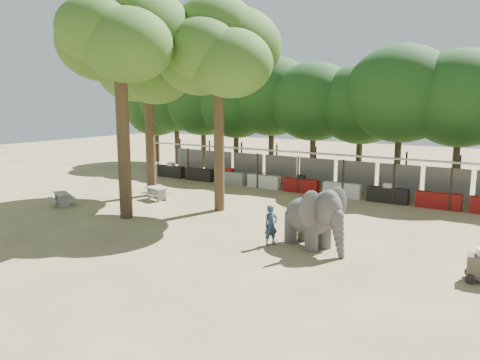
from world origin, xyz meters
The scene contains 10 objects.
ground centered at (0.00, 0.00, 0.00)m, with size 100.00×100.00×0.00m, color brown.
vendor_stalls centered at (0.00, 13.84, 1.18)m, with size 28.00×2.99×2.80m.
yard_tree_left centered at (-9.13, 7.19, 8.20)m, with size 7.10×6.90×11.02m.
yard_tree_center centered at (-6.13, 2.19, 9.21)m, with size 7.10×6.90×12.04m.
yard_tree_back centered at (-3.13, 6.19, 8.54)m, with size 7.10×6.90×11.36m.
backdrop_trees centered at (0.00, 19.00, 5.51)m, with size 46.46×5.95×8.33m.
elephant centered at (4.10, 2.71, 1.27)m, with size 3.40×2.68×2.54m.
handler centered at (2.47, 2.03, 0.84)m, with size 0.61×0.41×1.69m, color #26384C.
picnic_table_near centered at (-11.14, 1.95, 0.48)m, with size 1.90×1.83×0.74m.
picnic_table_far centered at (-7.75, 6.11, 0.49)m, with size 1.78×1.67×0.75m.
Camera 1 is at (11.63, -14.35, 5.96)m, focal length 35.00 mm.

